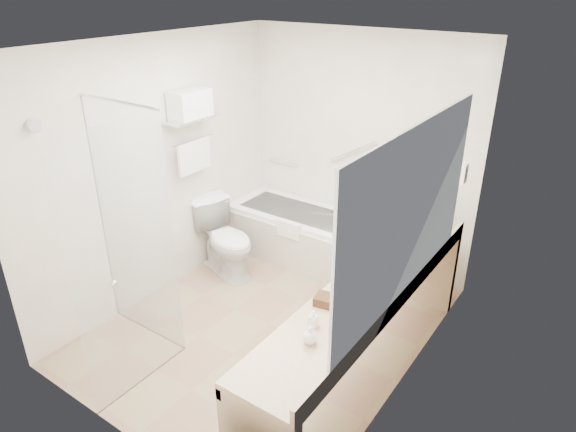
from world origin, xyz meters
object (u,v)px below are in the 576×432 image
Objects in this scene: bathtub at (299,234)px; toilet at (226,239)px; water_bottle_left at (421,223)px; amenity_basket at (329,301)px; vanity_counter at (365,313)px.

toilet reaches higher than bathtub.
toilet is 2.08m from water_bottle_left.
bathtub is 2.29m from amenity_basket.
water_bottle_left is at bearing 91.39° from vanity_counter.
vanity_counter is at bearing -88.61° from water_bottle_left.
toilet is at bearing 152.28° from amenity_basket.
toilet is 2.14m from amenity_basket.
water_bottle_left reaches higher than toilet.
toilet is (-0.45, -0.74, 0.11)m from bathtub.
amenity_basket reaches higher than toilet.
bathtub is 0.59× the size of vanity_counter.
bathtub is 8.10× the size of amenity_basket.
bathtub is 0.88m from toilet.
toilet is (-1.97, 0.64, -0.25)m from vanity_counter.
amenity_basket is 1.42m from water_bottle_left.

